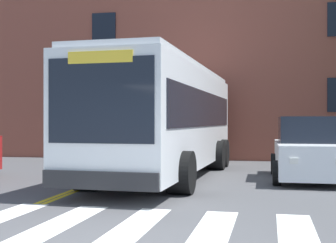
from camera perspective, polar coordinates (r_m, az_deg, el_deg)
crosswalk at (r=7.79m, az=-8.99°, el=-12.51°), size 17.11×3.64×0.01m
lane_line_yellow_inner at (r=21.68m, az=-0.89°, el=-4.41°), size 0.12×36.00×0.01m
lane_line_yellow_outer at (r=21.65m, az=-0.48°, el=-4.41°), size 0.12×36.00×0.01m
city_bus at (r=14.28m, az=-0.16°, el=0.41°), size 3.32×10.71×3.34m
car_white_far_lane at (r=14.07m, az=16.73°, el=-3.48°), size 2.08×4.31×1.82m
car_tan_behind_bus at (r=23.59m, az=3.63°, el=-2.05°), size 2.24×4.50×1.80m
building_facade at (r=24.82m, az=6.89°, el=8.96°), size 38.09×8.90×11.05m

